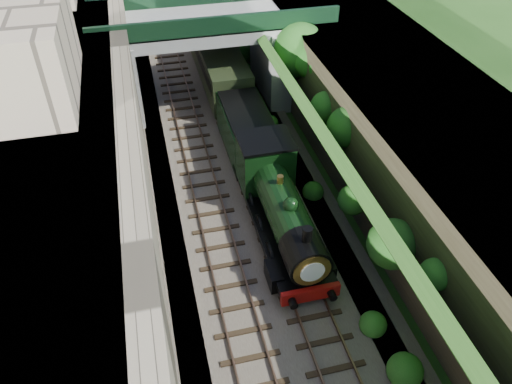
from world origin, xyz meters
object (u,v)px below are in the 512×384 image
road_bridge (218,47)px  locomotive (280,206)px  tree (301,52)px  tender (247,134)px

road_bridge → locomotive: road_bridge is taller
locomotive → road_bridge: bearing=91.0°
road_bridge → locomotive: 15.22m
road_bridge → locomotive: size_ratio=1.56×
road_bridge → locomotive: bearing=-89.0°
road_bridge → tree: road_bridge is taller
road_bridge → tree: bearing=-34.5°
road_bridge → tree: size_ratio=2.42×
road_bridge → tender: size_ratio=2.67×
locomotive → tender: 7.37m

